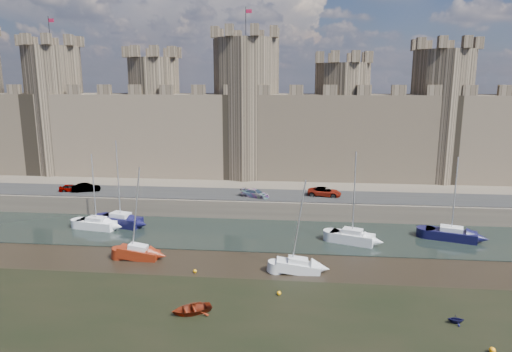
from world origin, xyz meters
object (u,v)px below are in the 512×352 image
at_px(car_2, 255,193).
at_px(sailboat_2, 352,237).
at_px(sailboat_1, 121,220).
at_px(sailboat_4, 138,252).
at_px(car_3, 324,192).
at_px(car_0, 71,188).
at_px(car_1, 86,188).
at_px(sailboat_0, 97,223).
at_px(sailboat_3, 451,234).
at_px(sailboat_5, 298,266).

distance_m(car_2, sailboat_2, 16.60).
relative_size(sailboat_1, sailboat_4, 1.12).
distance_m(car_3, sailboat_2, 12.77).
bearing_deg(car_0, car_3, -106.53).
bearing_deg(car_1, car_3, -107.93).
bearing_deg(sailboat_1, sailboat_4, -43.73).
height_order(sailboat_0, sailboat_3, sailboat_3).
bearing_deg(car_0, sailboat_1, -144.19).
xyz_separation_m(car_3, sailboat_1, (-26.76, -8.80, -2.29)).
bearing_deg(car_3, sailboat_4, 141.56).
bearing_deg(sailboat_1, sailboat_3, 14.31).
bearing_deg(sailboat_2, car_1, -177.09).
height_order(car_2, sailboat_4, sailboat_4).
relative_size(car_3, sailboat_1, 0.42).
bearing_deg(car_0, sailboat_5, -138.66).
bearing_deg(sailboat_1, car_1, 152.41).
xyz_separation_m(sailboat_0, sailboat_4, (8.87, -9.12, -0.03)).
bearing_deg(sailboat_1, sailboat_5, -12.12).
bearing_deg(sailboat_1, car_3, 33.97).
distance_m(car_1, sailboat_0, 11.18).
bearing_deg(car_2, sailboat_2, -110.82).
bearing_deg(sailboat_0, sailboat_5, -12.83).
xyz_separation_m(car_3, sailboat_2, (2.74, -12.26, -2.31)).
bearing_deg(sailboat_4, car_0, 133.92).
distance_m(sailboat_0, sailboat_2, 32.23).
bearing_deg(car_1, sailboat_2, -126.10).
bearing_deg(car_1, car_2, -111.02).
distance_m(car_3, sailboat_0, 31.24).
relative_size(sailboat_0, sailboat_2, 0.90).
bearing_deg(sailboat_4, sailboat_1, 121.78).
relative_size(sailboat_0, sailboat_3, 0.97).
xyz_separation_m(sailboat_2, sailboat_5, (-6.24, -8.85, -0.16)).
relative_size(car_2, sailboat_4, 0.41).
bearing_deg(sailboat_5, sailboat_1, 149.69).
distance_m(car_0, sailboat_4, 25.10).
distance_m(car_1, car_3, 35.14).
distance_m(sailboat_1, sailboat_4, 12.22).
relative_size(car_0, sailboat_1, 0.30).
bearing_deg(car_1, car_0, 72.04).
bearing_deg(car_0, sailboat_0, -156.95).
height_order(car_1, sailboat_5, sailboat_5).
relative_size(car_0, sailboat_5, 0.35).
distance_m(sailboat_0, sailboat_1, 3.02).
xyz_separation_m(car_0, sailboat_3, (52.14, -8.90, -2.29)).
distance_m(sailboat_1, sailboat_2, 29.70).
relative_size(car_1, sailboat_3, 0.40).
height_order(sailboat_1, sailboat_4, sailboat_1).
relative_size(car_0, sailboat_4, 0.33).
bearing_deg(car_3, car_0, 99.77).
xyz_separation_m(car_1, sailboat_1, (8.38, -7.91, -2.29)).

